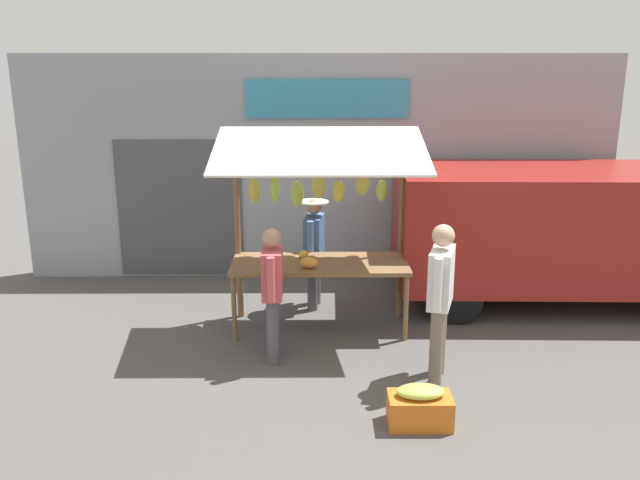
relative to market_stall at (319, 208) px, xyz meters
The scene contains 8 objects.
ground_plane 1.56m from the market_stall, 104.54° to the left, with size 40.00×40.00×0.00m, color #514F4C.
street_backdrop 2.14m from the market_stall, 89.27° to the right, with size 9.00×0.30×3.40m.
market_stall is the anchor object (origin of this frame).
vendor_with_sunhat 0.97m from the market_stall, 85.15° to the right, with size 0.39×0.66×1.53m.
shopper_with_shopping_bag 2.01m from the market_stall, 130.96° to the left, with size 0.36×0.70×1.72m.
shopper_with_ponytail 1.28m from the market_stall, 61.47° to the left, with size 0.22×0.67×1.55m.
parked_van 3.30m from the market_stall, 164.05° to the right, with size 4.44×1.95×1.88m.
produce_crate_near 2.91m from the market_stall, 111.38° to the left, with size 0.60×0.35×0.41m.
Camera 1 is at (0.06, 7.93, 3.37)m, focal length 37.44 mm.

